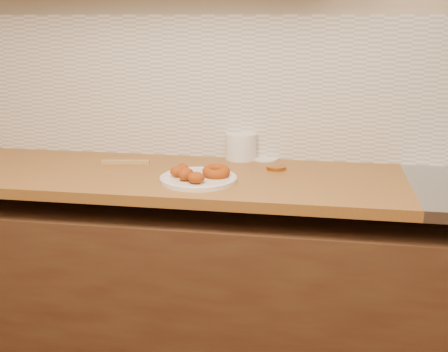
{
  "coord_description": "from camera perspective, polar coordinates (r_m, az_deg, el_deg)",
  "views": [
    {
      "loc": [
        0.16,
        -0.37,
        1.49
      ],
      "look_at": [
        -0.17,
        1.57,
        0.93
      ],
      "focal_mm": 45.0,
      "sensor_mm": 36.0,
      "label": 1
    }
  ],
  "objects": [
    {
      "name": "wooden_utensil",
      "position": [
        2.37,
        -9.97,
        1.4
      ],
      "size": [
        0.2,
        0.06,
        0.02
      ],
      "primitive_type": "cube",
      "rotation": [
        0.0,
        0.0,
        0.17
      ],
      "color": "#A17E46",
      "rests_on": "butcher_block"
    },
    {
      "name": "donut_plate",
      "position": [
        2.09,
        -2.61,
        -0.3
      ],
      "size": [
        0.29,
        0.29,
        0.02
      ],
      "primitive_type": "cylinder",
      "color": "beige",
      "rests_on": "butcher_block"
    },
    {
      "name": "plastic_tub",
      "position": [
        2.41,
        1.75,
        3.05
      ],
      "size": [
        0.15,
        0.15,
        0.11
      ],
      "primitive_type": "cylinder",
      "rotation": [
        0.0,
        0.0,
        0.08
      ],
      "color": "silver",
      "rests_on": "butcher_block"
    },
    {
      "name": "base_cabinet",
      "position": [
        2.34,
        4.78,
        -12.31
      ],
      "size": [
        3.6,
        0.6,
        0.77
      ],
      "primitive_type": "cube",
      "color": "#49331B",
      "rests_on": "floor"
    },
    {
      "name": "fried_dough_chunks",
      "position": [
        2.06,
        -3.83,
        0.26
      ],
      "size": [
        0.16,
        0.19,
        0.05
      ],
      "color": "#9F3707",
      "rests_on": "donut_plate"
    },
    {
      "name": "wall_back",
      "position": [
        2.38,
        5.99,
        12.4
      ],
      "size": [
        4.0,
        0.02,
        2.7
      ],
      "primitive_type": "cube",
      "color": "tan",
      "rests_on": "ground"
    },
    {
      "name": "tub_lid",
      "position": [
        2.42,
        4.19,
        1.8
      ],
      "size": [
        0.14,
        0.14,
        0.01
      ],
      "primitive_type": "cylinder",
      "rotation": [
        0.0,
        0.0,
        -0.25
      ],
      "color": "silver",
      "rests_on": "butcher_block"
    },
    {
      "name": "backsplash",
      "position": [
        2.38,
        5.87,
        8.78
      ],
      "size": [
        3.6,
        0.02,
        0.6
      ],
      "primitive_type": "cube",
      "color": "beige",
      "rests_on": "wall_back"
    },
    {
      "name": "ring_donut",
      "position": [
        2.09,
        -0.82,
        0.47
      ],
      "size": [
        0.14,
        0.14,
        0.05
      ],
      "primitive_type": "torus",
      "rotation": [
        0.1,
        0.0,
        0.42
      ],
      "color": "#9F3707",
      "rests_on": "donut_plate"
    },
    {
      "name": "butcher_block",
      "position": [
        2.29,
        -11.32,
        0.13
      ],
      "size": [
        2.3,
        0.62,
        0.04
      ],
      "primitive_type": "cube",
      "color": "brown",
      "rests_on": "base_cabinet"
    },
    {
      "name": "brass_jar_lid",
      "position": [
        2.26,
        5.32,
        0.85
      ],
      "size": [
        0.09,
        0.09,
        0.01
      ],
      "primitive_type": "cylinder",
      "rotation": [
        0.0,
        0.0,
        -0.18
      ],
      "color": "#A96621",
      "rests_on": "butcher_block"
    }
  ]
}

